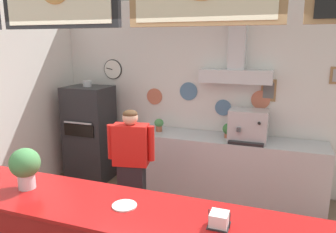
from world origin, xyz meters
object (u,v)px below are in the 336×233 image
potted_basil (229,130)px  napkin_holder (219,220)px  shop_worker (131,167)px  pizza_oven (90,133)px  espresso_machine (248,126)px  basil_vase (25,166)px  potted_sage (159,124)px  condiment_plate (124,206)px

potted_basil → napkin_holder: napkin_holder is taller
potted_basil → shop_worker: bearing=-124.2°
pizza_oven → espresso_machine: (2.63, 0.12, 0.33)m
shop_worker → basil_vase: shop_worker is taller
potted_sage → basil_vase: (-0.24, -2.63, 0.22)m
espresso_machine → napkin_holder: size_ratio=3.49×
shop_worker → espresso_machine: (1.24, 1.34, 0.31)m
pizza_oven → potted_sage: size_ratio=8.19×
potted_sage → napkin_holder: (1.51, -2.66, 0.06)m
pizza_oven → condiment_plate: (1.95, -2.48, 0.24)m
condiment_plate → napkin_holder: bearing=-2.1°
espresso_machine → shop_worker: bearing=-132.8°
pizza_oven → potted_sage: bearing=7.0°
napkin_holder → pizza_oven: bearing=137.4°
shop_worker → condiment_plate: 1.40m
basil_vase → napkin_holder: (1.75, -0.03, -0.16)m
potted_basil → condiment_plate: 2.69m
pizza_oven → napkin_holder: pizza_oven is taller
napkin_holder → condiment_plate: 0.77m
basil_vase → napkin_holder: bearing=-0.9°
napkin_holder → potted_basil: bearing=98.0°
potted_basil → condiment_plate: potted_basil is taller
potted_sage → condiment_plate: bearing=-74.3°
potted_basil → napkin_holder: bearing=-82.0°
pizza_oven → basil_vase: 2.70m
basil_vase → napkin_holder: size_ratio=2.36×
napkin_holder → potted_sage: bearing=119.6°
potted_basil → napkin_holder: size_ratio=1.41×
pizza_oven → shop_worker: 1.85m
shop_worker → basil_vase: size_ratio=4.15×
shop_worker → espresso_machine: shop_worker is taller
pizza_oven → napkin_holder: bearing=-42.6°
shop_worker → espresso_machine: size_ratio=2.81×
espresso_machine → napkin_holder: bearing=-88.0°
shop_worker → napkin_holder: (1.33, -1.29, 0.26)m
potted_sage → espresso_machine: bearing=-1.2°
shop_worker → potted_basil: shop_worker is taller
pizza_oven → espresso_machine: 2.65m
potted_basil → condiment_plate: size_ratio=1.11×
napkin_holder → basil_vase: bearing=179.1°
potted_sage → basil_vase: basil_vase is taller
espresso_machine → potted_basil: bearing=167.4°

